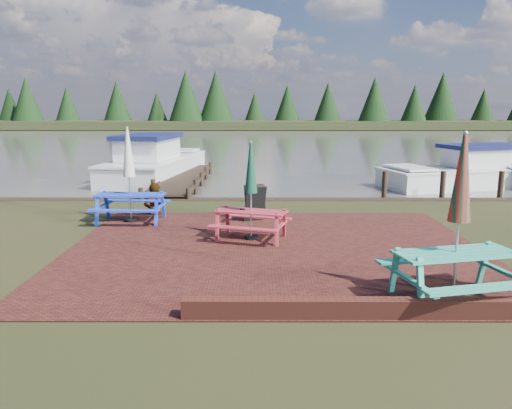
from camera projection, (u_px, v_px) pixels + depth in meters
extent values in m
plane|color=black|center=(277.00, 264.00, 9.89)|extent=(120.00, 120.00, 0.00)
cube|color=#371411|center=(275.00, 249.00, 10.87)|extent=(9.00, 7.50, 0.02)
cube|color=#4C1E16|center=(386.00, 309.00, 7.31)|extent=(6.00, 0.22, 0.30)
cube|color=#44433A|center=(261.00, 141.00, 46.20)|extent=(120.00, 60.00, 0.02)
cube|color=black|center=(260.00, 125.00, 74.57)|extent=(120.00, 10.00, 1.20)
cube|color=teal|center=(456.00, 253.00, 7.86)|extent=(2.04, 1.16, 0.04)
cube|color=teal|center=(485.00, 288.00, 7.22)|extent=(1.93, 0.68, 0.04)
cube|color=teal|center=(429.00, 259.00, 8.61)|extent=(1.93, 0.68, 0.04)
cube|color=teal|center=(407.00, 281.00, 7.75)|extent=(0.46, 1.64, 0.79)
cube|color=teal|center=(499.00, 273.00, 8.11)|extent=(0.46, 1.64, 0.79)
cylinder|color=black|center=(453.00, 297.00, 8.00)|extent=(0.38, 0.38, 0.11)
cylinder|color=#B2B2B7|center=(459.00, 220.00, 7.75)|extent=(0.04, 0.04, 2.67)
cone|color=red|center=(462.00, 179.00, 7.63)|extent=(0.34, 0.34, 1.33)
cube|color=#A92B39|center=(251.00, 211.00, 11.58)|extent=(1.76, 1.09, 0.04)
cube|color=#A92B39|center=(242.00, 229.00, 11.05)|extent=(1.63, 0.69, 0.04)
cube|color=#A92B39|center=(259.00, 217.00, 12.21)|extent=(1.63, 0.69, 0.04)
cube|color=#A92B39|center=(223.00, 223.00, 11.85)|extent=(0.49, 1.38, 0.67)
cube|color=#A92B39|center=(280.00, 228.00, 11.43)|extent=(0.49, 1.38, 0.67)
cylinder|color=black|center=(251.00, 238.00, 11.70)|extent=(0.33, 0.33, 0.09)
cylinder|color=#B2B2B7|center=(251.00, 192.00, 11.49)|extent=(0.03, 0.03, 2.28)
cone|color=#113E2B|center=(251.00, 168.00, 11.38)|extent=(0.29, 0.29, 1.14)
cube|color=blue|center=(130.00, 195.00, 13.36)|extent=(1.85, 0.79, 0.04)
cube|color=blue|center=(123.00, 211.00, 12.74)|extent=(1.83, 0.33, 0.04)
cube|color=blue|center=(138.00, 201.00, 14.09)|extent=(1.83, 0.33, 0.04)
cube|color=blue|center=(102.00, 208.00, 13.47)|extent=(0.15, 1.58, 0.75)
cube|color=blue|center=(160.00, 209.00, 13.39)|extent=(0.15, 1.58, 0.75)
cylinder|color=black|center=(131.00, 220.00, 13.49)|extent=(0.36, 0.36, 0.10)
cylinder|color=#B2B2B7|center=(129.00, 176.00, 13.26)|extent=(0.04, 0.04, 2.53)
cone|color=silver|center=(128.00, 153.00, 13.15)|extent=(0.32, 0.32, 1.26)
cube|color=black|center=(255.00, 204.00, 13.40)|extent=(0.64, 0.48, 0.96)
cube|color=black|center=(255.00, 202.00, 13.72)|extent=(0.64, 0.48, 0.96)
cube|color=black|center=(255.00, 186.00, 13.47)|extent=(0.55, 0.30, 0.03)
cube|color=black|center=(184.00, 178.00, 21.16)|extent=(1.60, 9.00, 0.06)
cube|color=black|center=(166.00, 176.00, 21.15)|extent=(0.08, 9.00, 0.08)
cube|color=black|center=(202.00, 176.00, 21.15)|extent=(0.08, 9.00, 0.08)
cylinder|color=black|center=(141.00, 202.00, 16.79)|extent=(0.16, 0.16, 1.00)
cylinder|color=black|center=(189.00, 203.00, 16.79)|extent=(0.16, 0.16, 1.00)
cube|color=silver|center=(156.00, 171.00, 23.06)|extent=(3.71, 8.03, 1.10)
cube|color=silver|center=(156.00, 158.00, 22.95)|extent=(3.79, 8.19, 0.09)
cube|color=silver|center=(148.00, 149.00, 21.94)|extent=(2.35, 3.48, 0.94)
cube|color=#111540|center=(148.00, 136.00, 21.84)|extent=(2.62, 3.97, 0.20)
cube|color=silver|center=(175.00, 150.00, 25.77)|extent=(2.43, 1.69, 0.11)
cube|color=silver|center=(464.00, 180.00, 20.59)|extent=(7.29, 4.19, 0.92)
cube|color=silver|center=(465.00, 168.00, 20.49)|extent=(7.44, 4.27, 0.07)
cube|color=silver|center=(483.00, 157.00, 20.63)|extent=(3.26, 2.45, 0.78)
cube|color=#111540|center=(484.00, 146.00, 20.55)|extent=(3.71, 2.75, 0.17)
cube|color=silver|center=(409.00, 167.00, 19.77)|extent=(1.75, 2.30, 0.09)
imported|color=gray|center=(154.00, 183.00, 14.22)|extent=(0.71, 0.50, 1.83)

